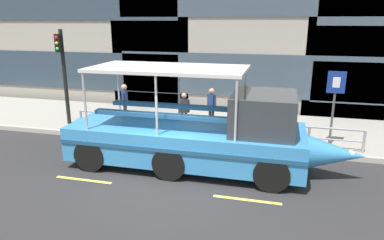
% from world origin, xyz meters
% --- Properties ---
extents(ground_plane, '(120.00, 120.00, 0.00)m').
position_xyz_m(ground_plane, '(0.00, 0.00, 0.00)').
color(ground_plane, '#2B2B2D').
extents(sidewalk, '(32.00, 4.80, 0.18)m').
position_xyz_m(sidewalk, '(0.00, 5.60, 0.09)').
color(sidewalk, '#99968E').
rests_on(sidewalk, ground_plane).
extents(curb_edge, '(32.00, 0.18, 0.18)m').
position_xyz_m(curb_edge, '(0.00, 3.11, 0.09)').
color(curb_edge, '#B2ADA3').
rests_on(curb_edge, ground_plane).
extents(lane_centreline, '(25.80, 0.12, 0.01)m').
position_xyz_m(lane_centreline, '(-0.00, -0.48, 0.00)').
color(lane_centreline, '#DBD64C').
rests_on(lane_centreline, ground_plane).
extents(curb_guardrail, '(10.82, 0.09, 0.82)m').
position_xyz_m(curb_guardrail, '(0.55, 3.45, 0.73)').
color(curb_guardrail, '#9EA0A8').
rests_on(curb_guardrail, sidewalk).
extents(traffic_light_pole, '(0.24, 0.46, 4.01)m').
position_xyz_m(traffic_light_pole, '(-5.81, 4.00, 2.61)').
color(traffic_light_pole, black).
rests_on(traffic_light_pole, sidewalk).
extents(parking_sign, '(0.60, 0.12, 2.68)m').
position_xyz_m(parking_sign, '(4.90, 3.98, 2.00)').
color(parking_sign, '#4C4F54').
rests_on(parking_sign, sidewalk).
extents(duck_tour_boat, '(9.17, 2.65, 3.16)m').
position_xyz_m(duck_tour_boat, '(0.77, 1.37, 1.06)').
color(duck_tour_boat, '#388CD1').
rests_on(duck_tour_boat, ground_plane).
extents(pedestrian_near_bow, '(0.32, 0.40, 1.64)m').
position_xyz_m(pedestrian_near_bow, '(3.19, 4.49, 1.17)').
color(pedestrian_near_bow, '#1E2338').
rests_on(pedestrian_near_bow, sidewalk).
extents(pedestrian_mid_left, '(0.42, 0.33, 1.70)m').
position_xyz_m(pedestrian_mid_left, '(0.35, 4.91, 1.21)').
color(pedestrian_mid_left, black).
rests_on(pedestrian_mid_left, sidewalk).
extents(pedestrian_mid_right, '(0.40, 0.30, 1.59)m').
position_xyz_m(pedestrian_mid_right, '(-0.64, 4.24, 1.14)').
color(pedestrian_mid_right, '#47423D').
rests_on(pedestrian_mid_right, sidewalk).
extents(pedestrian_near_stern, '(0.24, 0.50, 1.76)m').
position_xyz_m(pedestrian_near_stern, '(-3.36, 4.58, 1.24)').
color(pedestrian_near_stern, '#47423D').
rests_on(pedestrian_near_stern, sidewalk).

